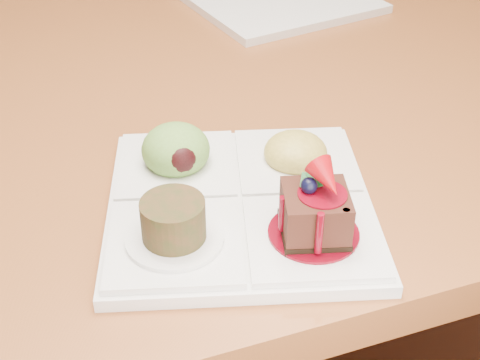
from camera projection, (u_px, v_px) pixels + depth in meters
name	position (u px, v px, depth m)	size (l,w,h in m)	color
ground	(203.00, 260.00, 1.66)	(6.00, 6.00, 0.00)	#5D301A
sampler_plate	(238.00, 193.00, 0.60)	(0.29, 0.29, 0.09)	silver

